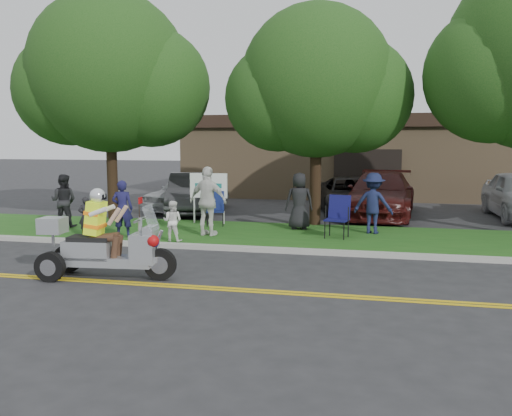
% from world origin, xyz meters
% --- Properties ---
extents(ground, '(120.00, 120.00, 0.00)m').
position_xyz_m(ground, '(0.00, 0.00, 0.00)').
color(ground, '#28282B').
rests_on(ground, ground).
extents(centerline_near, '(60.00, 0.10, 0.01)m').
position_xyz_m(centerline_near, '(0.00, -0.58, 0.01)').
color(centerline_near, gold).
rests_on(centerline_near, ground).
extents(centerline_far, '(60.00, 0.10, 0.01)m').
position_xyz_m(centerline_far, '(0.00, -0.42, 0.01)').
color(centerline_far, gold).
rests_on(centerline_far, ground).
extents(curb, '(60.00, 0.25, 0.12)m').
position_xyz_m(curb, '(0.00, 3.05, 0.06)').
color(curb, '#A8A89E').
rests_on(curb, ground).
extents(grass_verge, '(60.00, 4.00, 0.10)m').
position_xyz_m(grass_verge, '(0.00, 5.20, 0.06)').
color(grass_verge, '#1A5115').
rests_on(grass_verge, ground).
extents(commercial_building, '(18.00, 8.20, 4.00)m').
position_xyz_m(commercial_building, '(2.00, 18.98, 2.01)').
color(commercial_building, '#9E7F5B').
rests_on(commercial_building, ground).
extents(tree_left, '(6.62, 5.40, 7.78)m').
position_xyz_m(tree_left, '(-6.44, 7.03, 4.85)').
color(tree_left, '#332114').
rests_on(tree_left, ground).
extents(tree_mid, '(5.88, 4.80, 7.05)m').
position_xyz_m(tree_mid, '(0.55, 7.23, 4.43)').
color(tree_mid, '#332114').
rests_on(tree_mid, ground).
extents(business_sign, '(1.25, 0.06, 1.75)m').
position_xyz_m(business_sign, '(-2.90, 6.60, 1.26)').
color(business_sign, silver).
rests_on(business_sign, ground).
extents(trike_scooter, '(2.85, 0.99, 1.86)m').
position_xyz_m(trike_scooter, '(-3.04, -0.25, 0.65)').
color(trike_scooter, black).
rests_on(trike_scooter, ground).
extents(lawn_chair_a, '(0.73, 0.75, 1.18)m').
position_xyz_m(lawn_chair_a, '(1.39, 5.01, 0.77)').
color(lawn_chair_a, black).
rests_on(lawn_chair_a, grass_verge).
extents(lawn_chair_b, '(0.71, 0.72, 1.08)m').
position_xyz_m(lawn_chair_b, '(-2.60, 6.32, 0.71)').
color(lawn_chair_b, black).
rests_on(lawn_chair_b, grass_verge).
extents(spectator_adult_left, '(0.65, 0.50, 1.60)m').
position_xyz_m(spectator_adult_left, '(-4.54, 3.75, 0.91)').
color(spectator_adult_left, '#1A1845').
rests_on(spectator_adult_left, grass_verge).
extents(spectator_adult_mid, '(0.89, 0.74, 1.66)m').
position_xyz_m(spectator_adult_mid, '(-7.12, 4.95, 0.93)').
color(spectator_adult_mid, black).
rests_on(spectator_adult_mid, grass_verge).
extents(spectator_adult_right, '(1.23, 0.71, 1.97)m').
position_xyz_m(spectator_adult_right, '(-2.24, 4.46, 1.09)').
color(spectator_adult_right, silver).
rests_on(spectator_adult_right, grass_verge).
extents(spectator_chair_a, '(1.27, 0.90, 1.77)m').
position_xyz_m(spectator_chair_a, '(2.34, 5.86, 0.99)').
color(spectator_chair_a, '#171E41').
rests_on(spectator_chair_a, grass_verge).
extents(spectator_chair_b, '(0.96, 0.75, 1.74)m').
position_xyz_m(spectator_chair_b, '(0.13, 6.15, 0.97)').
color(spectator_chair_b, black).
rests_on(spectator_chair_b, grass_verge).
extents(child_left, '(0.49, 0.42, 1.12)m').
position_xyz_m(child_left, '(-5.62, 3.64, 0.67)').
color(child_left, black).
rests_on(child_left, grass_verge).
extents(child_right, '(0.54, 0.43, 1.10)m').
position_xyz_m(child_right, '(-2.91, 3.40, 0.65)').
color(child_right, white).
rests_on(child_right, grass_verge).
extents(parked_car_far_left, '(2.79, 4.58, 1.46)m').
position_xyz_m(parked_car_far_left, '(-5.00, 10.35, 0.73)').
color(parked_car_far_left, '#B9BAC1').
rests_on(parked_car_far_left, ground).
extents(parked_car_left, '(2.86, 4.97, 1.55)m').
position_xyz_m(parked_car_left, '(-4.53, 9.58, 0.77)').
color(parked_car_left, '#343437').
rests_on(parked_car_left, ground).
extents(parked_car_mid, '(3.36, 5.48, 1.42)m').
position_xyz_m(parked_car_mid, '(1.50, 10.60, 0.71)').
color(parked_car_mid, black).
rests_on(parked_car_mid, ground).
extents(parked_car_right, '(2.79, 5.85, 1.64)m').
position_xyz_m(parked_car_right, '(2.59, 10.25, 0.82)').
color(parked_car_right, '#41110F').
rests_on(parked_car_right, ground).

